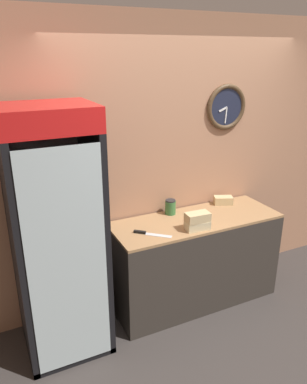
% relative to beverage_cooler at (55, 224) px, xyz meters
% --- Properties ---
extents(ground_plane, '(14.00, 14.00, 0.00)m').
position_rel_beverage_cooler_xyz_m(ground_plane, '(1.30, -0.85, -1.10)').
color(ground_plane, '#383330').
extents(wall_back, '(5.20, 0.10, 2.70)m').
position_rel_beverage_cooler_xyz_m(wall_back, '(1.31, 0.33, 0.26)').
color(wall_back, '#AD7A5B').
rests_on(wall_back, ground_plane).
extents(prep_counter, '(1.63, 0.59, 0.89)m').
position_rel_beverage_cooler_xyz_m(prep_counter, '(1.30, -0.01, -0.66)').
color(prep_counter, '#332D28').
rests_on(prep_counter, ground_plane).
extents(beverage_cooler, '(0.67, 0.66, 2.03)m').
position_rel_beverage_cooler_xyz_m(beverage_cooler, '(0.00, 0.00, 0.00)').
color(beverage_cooler, black).
rests_on(beverage_cooler, ground_plane).
extents(sandwich_stack_bottom, '(0.22, 0.14, 0.08)m').
position_rel_beverage_cooler_xyz_m(sandwich_stack_bottom, '(1.19, -0.20, -0.17)').
color(sandwich_stack_bottom, beige).
rests_on(sandwich_stack_bottom, prep_counter).
extents(sandwich_stack_middle, '(0.22, 0.13, 0.08)m').
position_rel_beverage_cooler_xyz_m(sandwich_stack_middle, '(1.19, -0.20, -0.09)').
color(sandwich_stack_middle, tan).
rests_on(sandwich_stack_middle, sandwich_stack_bottom).
extents(sandwich_flat_left, '(0.21, 0.17, 0.08)m').
position_rel_beverage_cooler_xyz_m(sandwich_flat_left, '(1.75, 0.19, -0.17)').
color(sandwich_flat_left, tan).
rests_on(sandwich_flat_left, prep_counter).
extents(chefs_knife, '(0.28, 0.25, 0.02)m').
position_rel_beverage_cooler_xyz_m(chefs_knife, '(0.75, -0.10, -0.20)').
color(chefs_knife, silver).
rests_on(chefs_knife, prep_counter).
extents(condiment_jar, '(0.10, 0.10, 0.14)m').
position_rel_beverage_cooler_xyz_m(condiment_jar, '(1.14, 0.20, -0.14)').
color(condiment_jar, '#336B38').
rests_on(condiment_jar, prep_counter).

